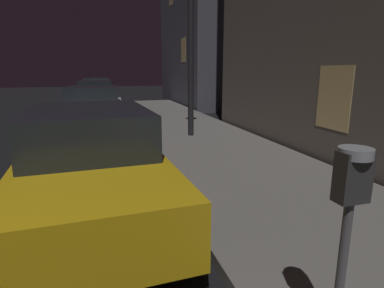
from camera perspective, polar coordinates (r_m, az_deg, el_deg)
parking_meter at (r=2.07m, az=26.54°, el=-9.43°), size 0.19×0.19×1.35m
car_yellow_cab at (r=4.58m, az=-17.71°, el=-2.98°), size 2.13×4.56×1.43m
car_silver at (r=10.85m, az=-17.17°, el=6.08°), size 2.17×4.34×1.43m
car_black at (r=16.35m, az=-17.03°, el=8.27°), size 2.00×4.35×1.43m
car_white at (r=22.54m, az=-16.95°, el=9.50°), size 2.18×4.50×1.43m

